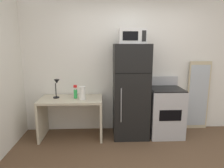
{
  "coord_description": "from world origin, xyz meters",
  "views": [
    {
      "loc": [
        -0.58,
        -2.25,
        1.74
      ],
      "look_at": [
        -0.44,
        1.1,
        1.06
      ],
      "focal_mm": 31.92,
      "sensor_mm": 36.0,
      "label": 1
    }
  ],
  "objects": [
    {
      "name": "refrigerator",
      "position": [
        -0.08,
        1.33,
        0.87
      ],
      "size": [
        0.64,
        0.62,
        1.74
      ],
      "color": "black",
      "rests_on": "ground"
    },
    {
      "name": "microwave",
      "position": [
        -0.08,
        1.31,
        1.87
      ],
      "size": [
        0.46,
        0.35,
        0.26
      ],
      "color": "silver",
      "rests_on": "refrigerator"
    },
    {
      "name": "leaning_mirror",
      "position": [
        1.34,
        1.59,
        0.7
      ],
      "size": [
        0.44,
        0.03,
        1.4
      ],
      "color": "#C6B793",
      "rests_on": "ground"
    },
    {
      "name": "desk",
      "position": [
        -1.19,
        1.32,
        0.52
      ],
      "size": [
        1.14,
        0.63,
        0.75
      ],
      "color": "beige",
      "rests_on": "ground"
    },
    {
      "name": "wall_back_white",
      "position": [
        0.0,
        1.7,
        1.3
      ],
      "size": [
        5.0,
        0.1,
        2.6
      ],
      "primitive_type": "cube",
      "color": "white",
      "rests_on": "ground"
    },
    {
      "name": "paper_towel_roll",
      "position": [
        -0.97,
        1.22,
        0.87
      ],
      "size": [
        0.11,
        0.11,
        0.24
      ],
      "primitive_type": "cylinder",
      "color": "white",
      "rests_on": "desk"
    },
    {
      "name": "oven_range",
      "position": [
        0.59,
        1.33,
        0.47
      ],
      "size": [
        0.62,
        0.61,
        1.1
      ],
      "color": "#B7B7BC",
      "rests_on": "ground"
    },
    {
      "name": "desk_lamp",
      "position": [
        -1.44,
        1.35,
        0.99
      ],
      "size": [
        0.14,
        0.12,
        0.35
      ],
      "color": "black",
      "rests_on": "desk"
    },
    {
      "name": "spray_bottle",
      "position": [
        -1.1,
        1.32,
        0.85
      ],
      "size": [
        0.06,
        0.06,
        0.25
      ],
      "color": "green",
      "rests_on": "desk"
    }
  ]
}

